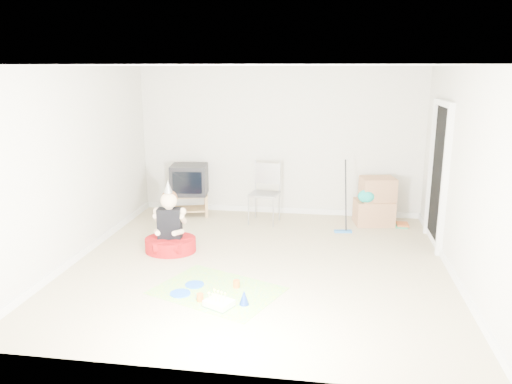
# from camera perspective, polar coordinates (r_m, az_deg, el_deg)

# --- Properties ---
(ground) EXTENTS (5.00, 5.00, 0.00)m
(ground) POSITION_cam_1_polar(r_m,az_deg,el_deg) (6.80, 0.33, -8.22)
(ground) COLOR tan
(ground) RESTS_ON ground
(doorway_recess) EXTENTS (0.02, 0.90, 2.05)m
(doorway_recess) POSITION_cam_1_polar(r_m,az_deg,el_deg) (7.75, 20.16, 1.63)
(doorway_recess) COLOR black
(doorway_recess) RESTS_ON ground
(tv_stand) EXTENTS (0.71, 0.55, 0.39)m
(tv_stand) POSITION_cam_1_polar(r_m,az_deg,el_deg) (8.96, -7.54, -1.22)
(tv_stand) COLOR #9A7545
(tv_stand) RESTS_ON ground
(crt_tv) EXTENTS (0.68, 0.59, 0.53)m
(crt_tv) POSITION_cam_1_polar(r_m,az_deg,el_deg) (8.86, -7.63, 1.41)
(crt_tv) COLOR black
(crt_tv) RESTS_ON tv_stand
(folding_chair) EXTENTS (0.53, 0.51, 1.04)m
(folding_chair) POSITION_cam_1_polar(r_m,az_deg,el_deg) (8.40, 0.95, -0.24)
(folding_chair) COLOR #99999E
(folding_chair) RESTS_ON ground
(cardboard_boxes) EXTENTS (0.70, 0.59, 0.80)m
(cardboard_boxes) POSITION_cam_1_polar(r_m,az_deg,el_deg) (8.61, 13.43, -1.12)
(cardboard_boxes) COLOR #AB7952
(cardboard_boxes) RESTS_ON ground
(floor_mop) EXTENTS (0.29, 0.38, 1.13)m
(floor_mop) POSITION_cam_1_polar(r_m,az_deg,el_deg) (8.10, 9.99, -2.78)
(floor_mop) COLOR blue
(floor_mop) RESTS_ON ground
(book_pile) EXTENTS (0.22, 0.27, 0.06)m
(book_pile) POSITION_cam_1_polar(r_m,az_deg,el_deg) (8.67, 16.39, -3.64)
(book_pile) COLOR #297D57
(book_pile) RESTS_ON ground
(seated_woman) EXTENTS (0.80, 0.80, 1.05)m
(seated_woman) POSITION_cam_1_polar(r_m,az_deg,el_deg) (7.27, -9.77, -4.99)
(seated_woman) COLOR #AA0F12
(seated_woman) RESTS_ON ground
(party_mat) EXTENTS (1.69, 1.48, 0.01)m
(party_mat) POSITION_cam_1_polar(r_m,az_deg,el_deg) (6.05, -4.47, -11.17)
(party_mat) COLOR #FF3593
(party_mat) RESTS_ON ground
(birthday_cake) EXTENTS (0.36, 0.34, 0.14)m
(birthday_cake) POSITION_cam_1_polar(r_m,az_deg,el_deg) (5.66, -4.25, -12.61)
(birthday_cake) COLOR silver
(birthday_cake) RESTS_ON party_mat
(blue_plate_near) EXTENTS (0.28, 0.28, 0.01)m
(blue_plate_near) POSITION_cam_1_polar(r_m,az_deg,el_deg) (6.21, -7.03, -10.46)
(blue_plate_near) COLOR blue
(blue_plate_near) RESTS_ON party_mat
(blue_plate_far) EXTENTS (0.27, 0.27, 0.01)m
(blue_plate_far) POSITION_cam_1_polar(r_m,az_deg,el_deg) (6.01, -8.65, -11.38)
(blue_plate_far) COLOR blue
(blue_plate_far) RESTS_ON party_mat
(orange_cup_near) EXTENTS (0.10, 0.10, 0.09)m
(orange_cup_near) POSITION_cam_1_polar(r_m,az_deg,el_deg) (6.09, -2.25, -10.45)
(orange_cup_near) COLOR orange
(orange_cup_near) RESTS_ON party_mat
(orange_cup_far) EXTENTS (0.10, 0.10, 0.09)m
(orange_cup_far) POSITION_cam_1_polar(r_m,az_deg,el_deg) (5.80, -6.41, -11.88)
(orange_cup_far) COLOR orange
(orange_cup_far) RESTS_ON party_mat
(blue_party_hat) EXTENTS (0.16, 0.16, 0.17)m
(blue_party_hat) POSITION_cam_1_polar(r_m,az_deg,el_deg) (5.67, -1.37, -11.95)
(blue_party_hat) COLOR blue
(blue_party_hat) RESTS_ON party_mat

